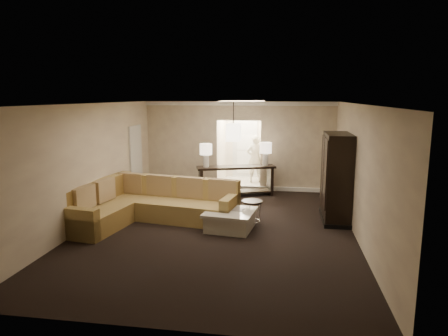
% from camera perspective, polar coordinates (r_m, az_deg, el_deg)
% --- Properties ---
extents(ground, '(8.00, 8.00, 0.00)m').
position_cam_1_polar(ground, '(9.13, -0.94, -8.69)').
color(ground, black).
rests_on(ground, ground).
extents(wall_back, '(6.00, 0.04, 2.80)m').
position_cam_1_polar(wall_back, '(12.70, 2.10, 3.17)').
color(wall_back, beige).
rests_on(wall_back, ground).
extents(wall_front, '(6.00, 0.04, 2.80)m').
position_cam_1_polar(wall_front, '(5.00, -8.83, -8.14)').
color(wall_front, beige).
rests_on(wall_front, ground).
extents(wall_left, '(0.04, 8.00, 2.80)m').
position_cam_1_polar(wall_left, '(9.74, -18.63, 0.47)').
color(wall_left, beige).
rests_on(wall_left, ground).
extents(wall_right, '(0.04, 8.00, 2.80)m').
position_cam_1_polar(wall_right, '(8.79, 18.69, -0.55)').
color(wall_right, beige).
rests_on(wall_right, ground).
extents(ceiling, '(6.00, 8.00, 0.02)m').
position_cam_1_polar(ceiling, '(8.64, -0.99, 9.15)').
color(ceiling, white).
rests_on(ceiling, wall_back).
extents(crown_molding, '(6.00, 0.10, 0.12)m').
position_cam_1_polar(crown_molding, '(12.55, 2.11, 9.18)').
color(crown_molding, white).
rests_on(crown_molding, wall_back).
extents(baseboard, '(6.00, 0.10, 0.12)m').
position_cam_1_polar(baseboard, '(12.88, 2.04, -2.78)').
color(baseboard, white).
rests_on(baseboard, ground).
extents(side_door, '(0.05, 0.90, 2.10)m').
position_cam_1_polar(side_door, '(12.30, -12.46, 1.06)').
color(side_door, silver).
rests_on(side_door, ground).
extents(foyer, '(1.44, 2.02, 2.80)m').
position_cam_1_polar(foyer, '(14.03, 2.74, 3.44)').
color(foyer, silver).
rests_on(foyer, ground).
extents(sectional_sofa, '(3.72, 2.80, 1.00)m').
position_cam_1_polar(sectional_sofa, '(9.74, -10.90, -5.22)').
color(sectional_sofa, brown).
rests_on(sectional_sofa, ground).
extents(coffee_table, '(1.20, 1.20, 0.45)m').
position_cam_1_polar(coffee_table, '(9.06, 0.89, -7.39)').
color(coffee_table, beige).
rests_on(coffee_table, ground).
extents(console_table, '(2.38, 1.25, 0.90)m').
position_cam_1_polar(console_table, '(11.97, 1.72, -1.45)').
color(console_table, black).
rests_on(console_table, ground).
extents(armoire, '(0.63, 1.46, 2.10)m').
position_cam_1_polar(armoire, '(9.90, 15.72, -1.55)').
color(armoire, black).
rests_on(armoire, ground).
extents(drink_table, '(0.47, 0.47, 0.59)m').
position_cam_1_polar(drink_table, '(9.27, 4.02, -5.68)').
color(drink_table, black).
rests_on(drink_table, ground).
extents(table_lamp_left, '(0.36, 0.36, 0.69)m').
position_cam_1_polar(table_lamp_left, '(11.68, -2.60, 2.36)').
color(table_lamp_left, silver).
rests_on(table_lamp_left, console_table).
extents(table_lamp_right, '(0.36, 0.36, 0.69)m').
position_cam_1_polar(table_lamp_right, '(12.04, 5.96, 2.55)').
color(table_lamp_right, silver).
rests_on(table_lamp_right, console_table).
extents(pendant_light, '(0.38, 0.38, 1.09)m').
position_cam_1_polar(pendant_light, '(11.35, 1.35, 5.14)').
color(pendant_light, black).
rests_on(pendant_light, ceiling).
extents(person, '(0.71, 0.51, 1.83)m').
position_cam_1_polar(person, '(13.81, 4.48, 1.70)').
color(person, beige).
rests_on(person, ground).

